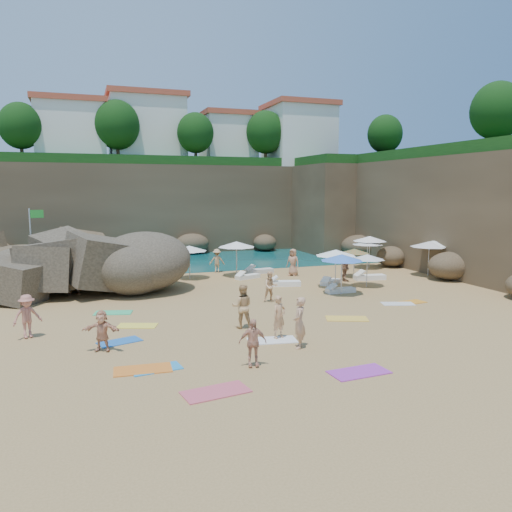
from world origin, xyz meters
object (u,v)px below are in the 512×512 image
object	(u,v)px
flag_pole	(33,234)
lounger_0	(248,277)
parasol_0	(189,248)
parasol_2	(368,242)
parasol_1	(237,244)
person_stand_6	(299,323)
person_stand_3	(345,268)
person_stand_5	(74,278)
person_stand_1	(242,306)
rock_outcrop	(77,292)
person_stand_2	(217,261)
person_stand_4	(293,262)

from	to	relation	value
flag_pole	lounger_0	bearing A→B (deg)	-21.43
parasol_0	parasol_2	world-z (taller)	parasol_0
parasol_0	parasol_1	xyz separation A→B (m)	(3.17, -0.12, 0.16)
parasol_0	person_stand_6	distance (m)	15.49
lounger_0	person_stand_6	size ratio (longest dim) A/B	0.89
parasol_1	parasol_2	distance (m)	10.05
person_stand_3	person_stand_5	xyz separation A→B (m)	(-16.21, 1.48, 0.08)
person_stand_1	person_stand_5	world-z (taller)	person_stand_5
parasol_0	parasol_1	world-z (taller)	parasol_1
lounger_0	flag_pole	bearing A→B (deg)	138.86
parasol_1	lounger_0	size ratio (longest dim) A/B	1.46
rock_outcrop	person_stand_1	xyz separation A→B (m)	(6.67, -10.05, 0.94)
parasol_0	person_stand_2	distance (m)	3.26
lounger_0	person_stand_3	distance (m)	6.32
person_stand_1	person_stand_4	bearing A→B (deg)	-107.81
person_stand_2	person_stand_3	xyz separation A→B (m)	(6.77, -6.09, 0.05)
person_stand_5	person_stand_6	xyz separation A→B (m)	(7.95, -12.75, -0.00)
parasol_0	person_stand_1	bearing A→B (deg)	-91.40
person_stand_1	person_stand_3	size ratio (longest dim) A/B	1.07
person_stand_2	person_stand_1	bearing A→B (deg)	92.00
person_stand_5	person_stand_4	bearing A→B (deg)	4.97
parasol_2	person_stand_5	world-z (taller)	parasol_2
person_stand_1	rock_outcrop	bearing A→B (deg)	-41.43
person_stand_4	parasol_0	bearing A→B (deg)	-139.55
person_stand_1	person_stand_2	bearing A→B (deg)	-85.63
person_stand_6	flag_pole	bearing A→B (deg)	-125.08
flag_pole	person_stand_3	size ratio (longest dim) A/B	2.62
parasol_0	parasol_1	bearing A→B (deg)	-2.17
parasol_1	person_stand_1	world-z (taller)	parasol_1
parasol_0	lounger_0	size ratio (longest dim) A/B	1.35
parasol_2	person_stand_2	xyz separation A→B (m)	(-10.87, 2.10, -1.13)
rock_outcrop	person_stand_4	size ratio (longest dim) A/B	4.60
parasol_0	parasol_1	distance (m)	3.18
parasol_1	person_stand_5	distance (m)	10.63
lounger_0	person_stand_1	world-z (taller)	person_stand_1
rock_outcrop	parasol_0	size ratio (longest dim) A/B	3.64
person_stand_2	person_stand_3	bearing A→B (deg)	150.68
parasol_1	person_stand_6	world-z (taller)	parasol_1
flag_pole	parasol_0	bearing A→B (deg)	-22.54
parasol_2	person_stand_6	bearing A→B (deg)	-128.97
parasol_1	person_stand_4	bearing A→B (deg)	-14.23
parasol_1	person_stand_2	xyz separation A→B (m)	(-0.82, 2.04, -1.34)
parasol_1	lounger_0	bearing A→B (deg)	-68.34
person_stand_4	flag_pole	bearing A→B (deg)	-147.80
parasol_0	parasol_1	size ratio (longest dim) A/B	0.93
flag_pole	person_stand_5	distance (m)	7.38
lounger_0	person_stand_6	bearing A→B (deg)	-120.54
parasol_0	lounger_0	xyz separation A→B (m)	(3.60, -1.20, -1.87)
parasol_2	person_stand_4	size ratio (longest dim) A/B	1.23
rock_outcrop	person_stand_3	distance (m)	16.24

